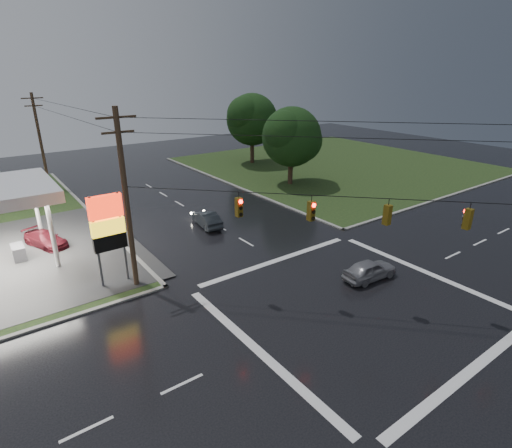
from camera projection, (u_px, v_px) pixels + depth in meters
ground at (352, 303)px, 23.45m from camera, size 120.00×120.00×0.00m
grass_ne at (335, 165)px, 57.28m from camera, size 36.00×36.00×0.08m
pylon_sign at (108, 225)px, 24.16m from camera, size 2.00×0.35×6.00m
utility_pole_nw at (126, 199)px, 23.34m from camera, size 2.20×0.32×11.00m
utility_pole_n at (40, 139)px, 44.92m from camera, size 2.20×0.32×10.50m
traffic_signals at (364, 198)px, 21.10m from camera, size 26.87×26.87×1.47m
tree_ne_near at (292, 137)px, 45.76m from camera, size 7.99×6.80×8.98m
tree_ne_far at (253, 120)px, 56.23m from camera, size 8.46×7.20×9.80m
car_north at (207, 219)px, 34.72m from camera, size 1.86×4.14×1.32m
car_crossing at (370, 270)px, 25.96m from camera, size 3.94×1.84×1.31m
car_pump at (45, 239)px, 30.77m from camera, size 3.07×4.40×1.18m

